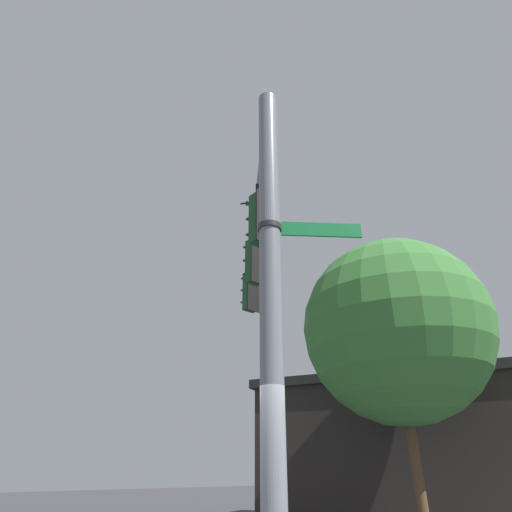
% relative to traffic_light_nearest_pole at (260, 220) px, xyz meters
% --- Properties ---
extents(signal_pole, '(0.30, 0.30, 7.24)m').
position_rel_traffic_light_nearest_pole_xyz_m(signal_pole, '(-1.04, -1.35, -2.26)').
color(signal_pole, slate).
rests_on(signal_pole, ground).
extents(mast_arm, '(4.17, 5.27, 0.17)m').
position_rel_traffic_light_nearest_pole_xyz_m(mast_arm, '(0.98, 1.24, 0.79)').
color(mast_arm, slate).
extents(traffic_light_nearest_pole, '(0.54, 0.49, 1.31)m').
position_rel_traffic_light_nearest_pole_xyz_m(traffic_light_nearest_pole, '(0.00, 0.00, 0.00)').
color(traffic_light_nearest_pole, black).
extents(traffic_light_mid_inner, '(0.54, 0.49, 1.31)m').
position_rel_traffic_light_nearest_pole_xyz_m(traffic_light_mid_inner, '(1.13, 1.45, 0.00)').
color(traffic_light_mid_inner, black).
extents(traffic_light_mid_outer, '(0.54, 0.49, 1.31)m').
position_rel_traffic_light_nearest_pole_xyz_m(traffic_light_mid_outer, '(2.26, 2.89, 0.00)').
color(traffic_light_mid_outer, black).
extents(street_name_sign, '(1.23, 1.00, 0.22)m').
position_rel_traffic_light_nearest_pole_xyz_m(street_name_sign, '(-0.76, -1.56, -1.19)').
color(street_name_sign, '#147238').
extents(bird_flying, '(0.40, 0.29, 0.12)m').
position_rel_traffic_light_nearest_pole_xyz_m(bird_flying, '(2.64, 3.54, 3.32)').
color(bird_flying, black).
extents(storefront_building, '(9.49, 10.75, 4.45)m').
position_rel_traffic_light_nearest_pole_xyz_m(storefront_building, '(9.87, 3.52, -3.64)').
color(storefront_building, '#282321').
rests_on(storefront_building, ground).
extents(tree_by_storefront, '(4.82, 4.82, 7.34)m').
position_rel_traffic_light_nearest_pole_xyz_m(tree_by_storefront, '(5.31, 0.58, -0.95)').
color(tree_by_storefront, '#4C3823').
rests_on(tree_by_storefront, ground).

